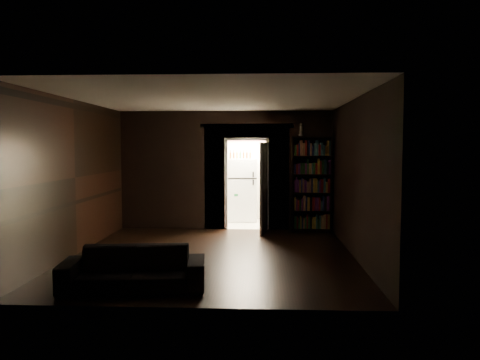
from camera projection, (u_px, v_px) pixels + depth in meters
The scene contains 9 objects.
ground at pixel (213, 256), 8.40m from camera, with size 5.50×5.50×0.00m, color black.
room_walls at pixel (218, 160), 9.36m from camera, with size 5.02×5.61×2.84m.
kitchen_alcove at pixel (248, 176), 12.15m from camera, with size 2.20×1.80×2.60m.
sofa at pixel (133, 262), 6.41m from camera, with size 1.94×0.84×0.75m, color black.
bookshelf at pixel (311, 184), 10.77m from camera, with size 0.90×0.32×2.20m, color black.
refrigerator at pixel (243, 190), 12.35m from camera, with size 0.74×0.68×1.65m, color white.
door at pixel (264, 188), 10.59m from camera, with size 0.85×0.05×2.05m, color silver.
figurine at pixel (301, 130), 10.64m from camera, with size 0.10×0.10×0.29m, color white.
bottles at pixel (240, 154), 12.16m from camera, with size 0.58×0.07×0.23m, color black.
Camera 1 is at (0.88, -8.26, 1.94)m, focal length 35.00 mm.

